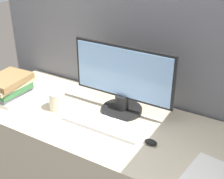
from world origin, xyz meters
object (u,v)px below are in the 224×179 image
Objects in this scene: monitor at (122,83)px; keyboard at (103,124)px; mouse at (151,142)px; coffee_cup at (57,101)px; book_stack at (9,87)px.

keyboard is at bearing -93.84° from monitor.
keyboard is 0.29m from mouse.
monitor reaches higher than coffee_cup.
book_stack is (-0.67, -0.03, 0.06)m from keyboard.
coffee_cup is (-0.32, 0.01, 0.05)m from keyboard.
monitor is at bearing 143.31° from mouse.
book_stack is (-0.69, -0.22, -0.11)m from monitor.
mouse is (0.29, -0.02, 0.00)m from keyboard.
monitor is at bearing 17.79° from book_stack.
mouse is at bearing -3.72° from keyboard.
coffee_cup is at bearing 177.22° from mouse.
mouse is at bearing 0.73° from book_stack.
mouse is 0.62m from coffee_cup.
coffee_cup is 0.35m from book_stack.
book_stack is at bearing -162.21° from monitor.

